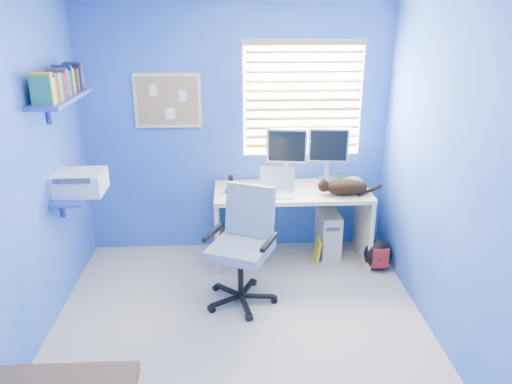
{
  "coord_description": "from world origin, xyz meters",
  "views": [
    {
      "loc": [
        -0.04,
        -3.22,
        2.39
      ],
      "look_at": [
        0.15,
        0.65,
        0.95
      ],
      "focal_mm": 35.0,
      "sensor_mm": 36.0,
      "label": 1
    }
  ],
  "objects_px": {
    "cat": "(346,187)",
    "laptop": "(276,183)",
    "office_chair": "(243,261)",
    "desk": "(291,225)",
    "tower_pc": "(328,232)"
  },
  "relations": [
    {
      "from": "cat",
      "to": "laptop",
      "type": "bearing_deg",
      "value": -179.58
    },
    {
      "from": "laptop",
      "to": "office_chair",
      "type": "relative_size",
      "value": 0.33
    },
    {
      "from": "desk",
      "to": "tower_pc",
      "type": "bearing_deg",
      "value": 17.76
    },
    {
      "from": "laptop",
      "to": "office_chair",
      "type": "bearing_deg",
      "value": -109.88
    },
    {
      "from": "laptop",
      "to": "tower_pc",
      "type": "height_order",
      "value": "laptop"
    },
    {
      "from": "laptop",
      "to": "cat",
      "type": "height_order",
      "value": "laptop"
    },
    {
      "from": "laptop",
      "to": "tower_pc",
      "type": "bearing_deg",
      "value": 33.01
    },
    {
      "from": "tower_pc",
      "to": "cat",
      "type": "bearing_deg",
      "value": -72.96
    },
    {
      "from": "tower_pc",
      "to": "office_chair",
      "type": "height_order",
      "value": "office_chair"
    },
    {
      "from": "office_chair",
      "to": "laptop",
      "type": "bearing_deg",
      "value": 60.85
    },
    {
      "from": "cat",
      "to": "desk",
      "type": "bearing_deg",
      "value": 166.18
    },
    {
      "from": "tower_pc",
      "to": "office_chair",
      "type": "xyz_separation_m",
      "value": [
        -0.89,
        -0.84,
        0.14
      ]
    },
    {
      "from": "cat",
      "to": "tower_pc",
      "type": "xyz_separation_m",
      "value": [
        -0.09,
        0.27,
        -0.59
      ]
    },
    {
      "from": "tower_pc",
      "to": "office_chair",
      "type": "relative_size",
      "value": 0.45
    },
    {
      "from": "desk",
      "to": "cat",
      "type": "xyz_separation_m",
      "value": [
        0.49,
        -0.14,
        0.44
      ]
    }
  ]
}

